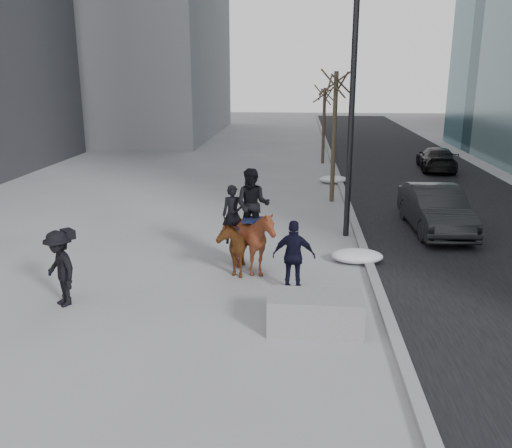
# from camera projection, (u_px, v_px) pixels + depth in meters

# --- Properties ---
(ground) EXTENTS (120.00, 120.00, 0.00)m
(ground) POSITION_uv_depth(u_px,v_px,m) (252.00, 300.00, 12.65)
(ground) COLOR gray
(ground) RESTS_ON ground
(road) EXTENTS (8.00, 90.00, 0.01)m
(road) POSITION_uv_depth(u_px,v_px,m) (447.00, 204.00, 21.71)
(road) COLOR black
(road) RESTS_ON ground
(curb) EXTENTS (0.25, 90.00, 0.12)m
(curb) POSITION_uv_depth(u_px,v_px,m) (347.00, 201.00, 22.00)
(curb) COLOR gray
(curb) RESTS_ON ground
(planter) EXTENTS (1.94, 0.99, 0.77)m
(planter) POSITION_uv_depth(u_px,v_px,m) (315.00, 313.00, 11.05)
(planter) COLOR gray
(planter) RESTS_ON ground
(car_near) EXTENTS (1.75, 4.60, 1.50)m
(car_near) POSITION_uv_depth(u_px,v_px,m) (436.00, 209.00, 17.91)
(car_near) COLOR black
(car_near) RESTS_ON ground
(car_far) EXTENTS (2.14, 4.44, 1.25)m
(car_far) POSITION_uv_depth(u_px,v_px,m) (436.00, 159.00, 29.05)
(car_far) COLOR black
(car_far) RESTS_ON ground
(tree_near) EXTENTS (1.20, 1.20, 5.73)m
(tree_near) POSITION_uv_depth(u_px,v_px,m) (334.00, 131.00, 21.44)
(tree_near) COLOR #362C20
(tree_near) RESTS_ON ground
(tree_far) EXTENTS (1.20, 1.20, 4.72)m
(tree_far) POSITION_uv_depth(u_px,v_px,m) (324.00, 122.00, 30.79)
(tree_far) COLOR #3B2923
(tree_far) RESTS_ON ground
(mounted_left) EXTENTS (1.00, 1.85, 2.29)m
(mounted_left) POSITION_uv_depth(u_px,v_px,m) (233.00, 240.00, 14.30)
(mounted_left) COLOR #4D240F
(mounted_left) RESTS_ON ground
(mounted_right) EXTENTS (1.61, 1.78, 2.77)m
(mounted_right) POSITION_uv_depth(u_px,v_px,m) (252.00, 233.00, 14.04)
(mounted_right) COLOR #46210E
(mounted_right) RESTS_ON ground
(feeder) EXTENTS (1.05, 0.89, 1.75)m
(feeder) POSITION_uv_depth(u_px,v_px,m) (294.00, 256.00, 12.97)
(feeder) COLOR black
(feeder) RESTS_ON ground
(camera_crew) EXTENTS (1.27, 1.25, 1.75)m
(camera_crew) POSITION_uv_depth(u_px,v_px,m) (60.00, 268.00, 12.14)
(camera_crew) COLOR black
(camera_crew) RESTS_ON ground
(lamppost) EXTENTS (0.25, 2.80, 9.09)m
(lamppost) POSITION_uv_depth(u_px,v_px,m) (354.00, 76.00, 16.00)
(lamppost) COLOR black
(lamppost) RESTS_ON ground
(snow_piles) EXTENTS (1.44, 12.07, 0.37)m
(snow_piles) POSITION_uv_depth(u_px,v_px,m) (343.00, 210.00, 20.07)
(snow_piles) COLOR silver
(snow_piles) RESTS_ON ground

